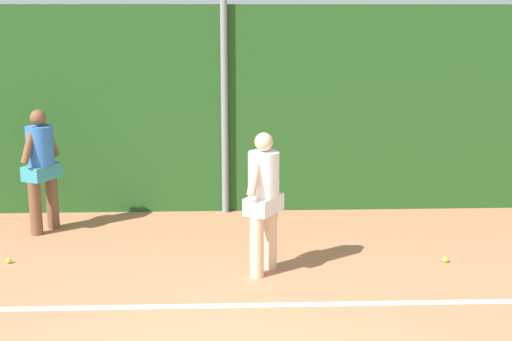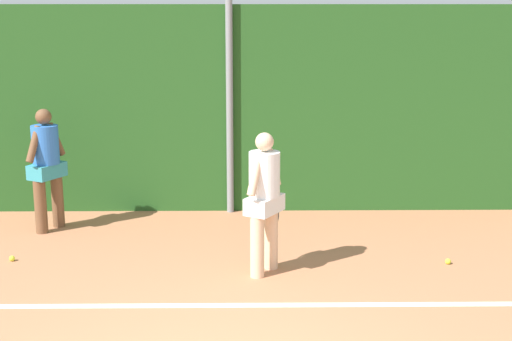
# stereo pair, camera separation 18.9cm
# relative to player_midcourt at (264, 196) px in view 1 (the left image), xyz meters

# --- Properties ---
(ground_plane) EXTENTS (24.57, 24.57, 0.00)m
(ground_plane) POSITION_rel_player_midcourt_xyz_m (-0.44, -1.40, -0.90)
(ground_plane) COLOR #B2704C
(hedge_fence_backdrop) EXTENTS (15.97, 0.25, 2.98)m
(hedge_fence_backdrop) POSITION_rel_player_midcourt_xyz_m (-0.44, 2.64, 0.59)
(hedge_fence_backdrop) COLOR #23511E
(hedge_fence_backdrop) RESTS_ON ground_plane
(fence_post_center) EXTENTS (0.10, 0.10, 3.19)m
(fence_post_center) POSITION_rel_player_midcourt_xyz_m (-0.44, 2.47, 0.70)
(fence_post_center) COLOR gray
(fence_post_center) RESTS_ON ground_plane
(court_baseline_paint) EXTENTS (11.67, 0.10, 0.01)m
(court_baseline_paint) POSITION_rel_player_midcourt_xyz_m (-0.44, -0.93, -0.89)
(court_baseline_paint) COLOR white
(court_baseline_paint) RESTS_ON ground_plane
(player_midcourt) EXTENTS (0.48, 0.69, 1.61)m
(player_midcourt) POSITION_rel_player_midcourt_xyz_m (0.00, 0.00, 0.00)
(player_midcourt) COLOR beige
(player_midcourt) RESTS_ON ground_plane
(player_backcourt_far) EXTENTS (0.48, 0.62, 1.64)m
(player_backcourt_far) POSITION_rel_player_midcourt_xyz_m (-2.86, 1.64, 0.03)
(player_backcourt_far) COLOR brown
(player_backcourt_far) RESTS_ON ground_plane
(tennis_ball_2) EXTENTS (0.07, 0.07, 0.07)m
(tennis_ball_2) POSITION_rel_player_midcourt_xyz_m (2.16, 0.23, -0.86)
(tennis_ball_2) COLOR #CCDB33
(tennis_ball_2) RESTS_ON ground_plane
(tennis_ball_5) EXTENTS (0.07, 0.07, 0.07)m
(tennis_ball_5) POSITION_rel_player_midcourt_xyz_m (-2.98, 0.40, -0.86)
(tennis_ball_5) COLOR #CCDB33
(tennis_ball_5) RESTS_ON ground_plane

